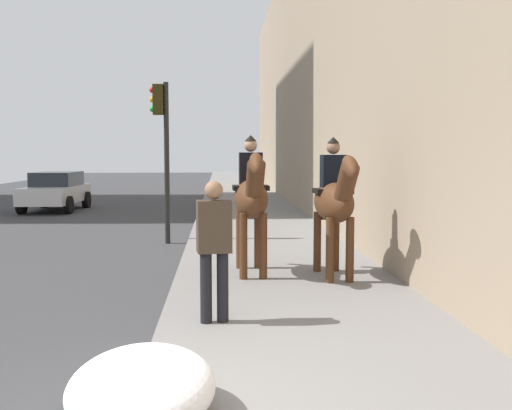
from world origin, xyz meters
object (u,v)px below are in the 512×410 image
at_px(mounted_horse_near, 251,197).
at_px(pedestrian_greeting, 214,242).
at_px(traffic_light_near_curb, 163,136).
at_px(car_near_lane, 56,190).
at_px(mounted_horse_far, 335,200).

bearing_deg(mounted_horse_near, pedestrian_greeting, -13.86).
bearing_deg(mounted_horse_near, traffic_light_near_curb, -158.06).
relative_size(pedestrian_greeting, car_near_lane, 0.44).
relative_size(mounted_horse_near, mounted_horse_far, 1.02).
distance_m(pedestrian_greeting, car_near_lane, 16.45).
xyz_separation_m(mounted_horse_near, mounted_horse_far, (-0.34, -1.33, -0.03)).
height_order(pedestrian_greeting, car_near_lane, pedestrian_greeting).
xyz_separation_m(mounted_horse_near, traffic_light_near_curb, (4.21, 1.85, 1.12)).
xyz_separation_m(mounted_horse_near, car_near_lane, (12.53, 6.62, -0.67)).
bearing_deg(car_near_lane, pedestrian_greeting, 23.93).
height_order(mounted_horse_far, pedestrian_greeting, mounted_horse_far).
relative_size(mounted_horse_far, pedestrian_greeting, 1.35).
bearing_deg(pedestrian_greeting, traffic_light_near_curb, 2.08).
bearing_deg(mounted_horse_far, car_near_lane, -151.40).
bearing_deg(car_near_lane, mounted_horse_near, 30.28).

